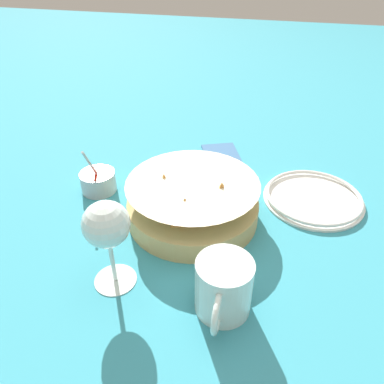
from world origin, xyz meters
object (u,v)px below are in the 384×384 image
Objects in this scene: sauce_cup at (98,181)px; wine_glass at (107,227)px; food_basket at (192,203)px; side_plate at (313,197)px; beer_mug at (223,289)px.

sauce_cup is 0.28m from wine_glass.
wine_glass is at bearing -23.69° from food_basket.
food_basket is 0.22m from wine_glass.
side_plate is at bearing 116.77° from food_basket.
wine_glass is at bearing 30.91° from sauce_cup.
food_basket reaches higher than beer_mug.
food_basket is at bearing 156.31° from wine_glass.
side_plate is (-0.31, 0.32, -0.11)m from wine_glass.
side_plate is (-0.12, 0.23, -0.03)m from food_basket.
side_plate is at bearing 156.49° from beer_mug.
sauce_cup is (-0.04, -0.22, -0.01)m from food_basket.
food_basket is 1.22× the size of side_plate.
wine_glass is 1.29× the size of beer_mug.
sauce_cup is 0.46m from side_plate.
sauce_cup is 0.76× the size of wine_glass.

